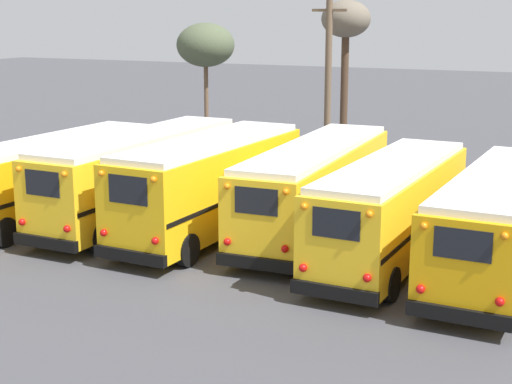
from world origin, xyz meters
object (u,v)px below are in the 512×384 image
Objects in this scene: school_bus_2 at (210,183)px; bare_tree_2 at (346,24)px; school_bus_5 at (500,221)px; utility_pole at (328,75)px; school_bus_1 at (141,173)px; bare_tree_0 at (206,45)px; school_bus_0 at (53,175)px; school_bus_4 at (392,208)px; school_bus_3 at (316,185)px.

bare_tree_2 reaches higher than school_bus_2.
school_bus_5 is 1.18× the size of utility_pole.
school_bus_2 reaches higher than school_bus_5.
bare_tree_2 is at bearing 84.15° from school_bus_1.
school_bus_5 is 1.47× the size of bare_tree_0.
school_bus_0 is 15.92m from school_bus_5.
school_bus_4 is 16.74m from utility_pole.
school_bus_5 is 27.86m from bare_tree_0.
school_bus_2 is 0.87× the size of school_bus_3.
school_bus_2 is 0.94× the size of school_bus_5.
utility_pole reaches higher than school_bus_3.
school_bus_2 is at bearing -152.12° from school_bus_3.
school_bus_2 is at bearing -61.39° from bare_tree_0.
school_bus_4 reaches higher than school_bus_0.
school_bus_4 is at bearing -67.32° from bare_tree_2.
bare_tree_0 reaches higher than school_bus_3.
school_bus_1 reaches higher than school_bus_0.
utility_pole is at bearing 70.18° from school_bus_0.
school_bus_3 is at bearing 12.13° from school_bus_0.
bare_tree_2 is (-1.38, 18.29, 5.01)m from school_bus_2.
school_bus_2 is 0.99× the size of school_bus_4.
bare_tree_2 is (-0.38, 3.75, 2.42)m from utility_pole.
school_bus_2 is at bearing -86.08° from utility_pole.
school_bus_0 is 1.07× the size of school_bus_4.
bare_tree_2 is at bearing 105.36° from school_bus_3.
bare_tree_2 reaches higher than school_bus_3.
school_bus_5 reaches higher than school_bus_0.
school_bus_4 is at bearing -5.33° from school_bus_1.
school_bus_5 is at bearing -1.67° from school_bus_2.
bare_tree_0 is 0.84× the size of bare_tree_2.
school_bus_0 is at bearing -109.82° from utility_pole.
school_bus_0 is 6.38m from school_bus_2.
school_bus_5 is (9.55, -0.28, -0.16)m from school_bus_2.
school_bus_2 is (6.37, 0.37, 0.19)m from school_bus_0.
school_bus_1 is at bearing -170.74° from school_bus_3.
school_bus_3 reaches higher than school_bus_0.
utility_pole reaches higher than school_bus_1.
school_bus_1 is at bearing 175.84° from school_bus_5.
bare_tree_2 is at bearing 94.31° from school_bus_2.
school_bus_2 is at bearing 3.31° from school_bus_0.
school_bus_0 is 1.08× the size of school_bus_2.
bare_tree_0 is at bearing 136.01° from school_bus_5.
bare_tree_2 is (1.81, 17.64, 5.07)m from school_bus_1.
school_bus_2 is 9.56m from school_bus_5.
school_bus_0 is 20.03m from bare_tree_0.
school_bus_3 is 3.72m from school_bus_4.
school_bus_1 is 0.99× the size of school_bus_3.
utility_pole is 1.06× the size of bare_tree_2.
school_bus_0 is 20.00m from bare_tree_2.
bare_tree_0 is (-13.48, 17.20, 3.82)m from school_bus_3.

